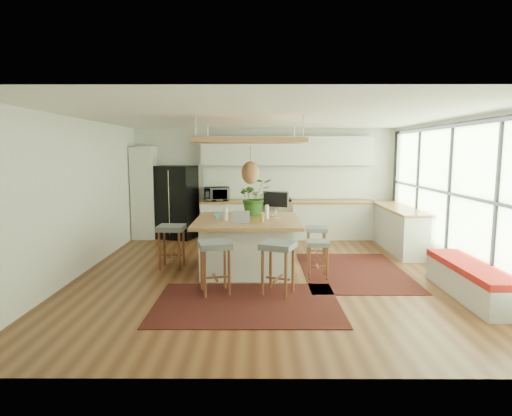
{
  "coord_description": "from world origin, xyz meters",
  "views": [
    {
      "loc": [
        -0.18,
        -7.29,
        2.12
      ],
      "look_at": [
        -0.2,
        0.5,
        1.1
      ],
      "focal_mm": 30.04,
      "sensor_mm": 36.0,
      "label": 1
    }
  ],
  "objects_px": {
    "laptop": "(241,216)",
    "stool_near_left": "(215,270)",
    "fridge": "(176,201)",
    "stool_right_back": "(316,243)",
    "monitor": "(276,202)",
    "microwave": "(217,192)",
    "stool_left_side": "(172,249)",
    "island_plant": "(254,201)",
    "stool_near_right": "(278,271)",
    "stool_right_front": "(318,257)",
    "island": "(247,244)"
  },
  "relations": [
    {
      "from": "laptop",
      "to": "stool_near_left",
      "type": "bearing_deg",
      "value": -110.61
    },
    {
      "from": "stool_near_left",
      "to": "fridge",
      "type": "bearing_deg",
      "value": 107.88
    },
    {
      "from": "stool_right_back",
      "to": "monitor",
      "type": "bearing_deg",
      "value": -163.09
    },
    {
      "from": "microwave",
      "to": "stool_left_side",
      "type": "bearing_deg",
      "value": -111.02
    },
    {
      "from": "island_plant",
      "to": "fridge",
      "type": "bearing_deg",
      "value": 128.64
    },
    {
      "from": "fridge",
      "to": "laptop",
      "type": "distance_m",
      "value": 3.77
    },
    {
      "from": "stool_near_left",
      "to": "stool_right_back",
      "type": "xyz_separation_m",
      "value": [
        1.78,
        1.91,
        0.0
      ]
    },
    {
      "from": "microwave",
      "to": "laptop",
      "type": "bearing_deg",
      "value": -87.53
    },
    {
      "from": "stool_left_side",
      "to": "laptop",
      "type": "bearing_deg",
      "value": -22.77
    },
    {
      "from": "island_plant",
      "to": "stool_near_right",
      "type": "bearing_deg",
      "value": -78.73
    },
    {
      "from": "stool_near_left",
      "to": "stool_right_back",
      "type": "bearing_deg",
      "value": 47.07
    },
    {
      "from": "fridge",
      "to": "island_plant",
      "type": "height_order",
      "value": "fridge"
    },
    {
      "from": "laptop",
      "to": "microwave",
      "type": "relative_size",
      "value": 0.5
    },
    {
      "from": "stool_near_right",
      "to": "stool_right_front",
      "type": "bearing_deg",
      "value": 49.89
    },
    {
      "from": "stool_near_left",
      "to": "island_plant",
      "type": "distance_m",
      "value": 2.07
    },
    {
      "from": "island",
      "to": "microwave",
      "type": "height_order",
      "value": "microwave"
    },
    {
      "from": "stool_near_right",
      "to": "laptop",
      "type": "height_order",
      "value": "laptop"
    },
    {
      "from": "monitor",
      "to": "stool_right_front",
      "type": "bearing_deg",
      "value": -28.6
    },
    {
      "from": "stool_near_left",
      "to": "microwave",
      "type": "height_order",
      "value": "microwave"
    },
    {
      "from": "stool_near_left",
      "to": "monitor",
      "type": "height_order",
      "value": "monitor"
    },
    {
      "from": "fridge",
      "to": "stool_right_back",
      "type": "xyz_separation_m",
      "value": [
        3.14,
        -2.31,
        -0.57
      ]
    },
    {
      "from": "stool_right_front",
      "to": "laptop",
      "type": "bearing_deg",
      "value": 176.99
    },
    {
      "from": "stool_near_left",
      "to": "stool_near_right",
      "type": "distance_m",
      "value": 0.94
    },
    {
      "from": "island",
      "to": "laptop",
      "type": "distance_m",
      "value": 0.74
    },
    {
      "from": "island",
      "to": "microwave",
      "type": "bearing_deg",
      "value": 105.74
    },
    {
      "from": "stool_right_back",
      "to": "stool_near_right",
      "type": "bearing_deg",
      "value": -113.19
    },
    {
      "from": "microwave",
      "to": "stool_right_back",
      "type": "bearing_deg",
      "value": -57.0
    },
    {
      "from": "fridge",
      "to": "stool_right_front",
      "type": "height_order",
      "value": "fridge"
    },
    {
      "from": "laptop",
      "to": "monitor",
      "type": "height_order",
      "value": "monitor"
    },
    {
      "from": "stool_right_front",
      "to": "laptop",
      "type": "height_order",
      "value": "laptop"
    },
    {
      "from": "island_plant",
      "to": "laptop",
      "type": "bearing_deg",
      "value": -103.02
    },
    {
      "from": "stool_right_back",
      "to": "microwave",
      "type": "distance_m",
      "value": 3.26
    },
    {
      "from": "fridge",
      "to": "stool_right_front",
      "type": "bearing_deg",
      "value": -30.81
    },
    {
      "from": "laptop",
      "to": "monitor",
      "type": "relative_size",
      "value": 0.59
    },
    {
      "from": "stool_left_side",
      "to": "monitor",
      "type": "relative_size",
      "value": 1.53
    },
    {
      "from": "monitor",
      "to": "stool_left_side",
      "type": "bearing_deg",
      "value": -149.15
    },
    {
      "from": "stool_right_front",
      "to": "microwave",
      "type": "bearing_deg",
      "value": 120.44
    },
    {
      "from": "monitor",
      "to": "microwave",
      "type": "height_order",
      "value": "monitor"
    },
    {
      "from": "stool_left_side",
      "to": "monitor",
      "type": "bearing_deg",
      "value": 7.6
    },
    {
      "from": "stool_near_left",
      "to": "stool_left_side",
      "type": "bearing_deg",
      "value": 123.49
    },
    {
      "from": "fridge",
      "to": "stool_near_left",
      "type": "bearing_deg",
      "value": -54.33
    },
    {
      "from": "stool_left_side",
      "to": "stool_right_back",
      "type": "bearing_deg",
      "value": 10.43
    },
    {
      "from": "stool_right_front",
      "to": "stool_right_back",
      "type": "xyz_separation_m",
      "value": [
        0.13,
        1.11,
        0.0
      ]
    },
    {
      "from": "island",
      "to": "stool_right_back",
      "type": "bearing_deg",
      "value": 24.13
    },
    {
      "from": "stool_right_front",
      "to": "stool_left_side",
      "type": "distance_m",
      "value": 2.66
    },
    {
      "from": "stool_near_left",
      "to": "microwave",
      "type": "relative_size",
      "value": 1.31
    },
    {
      "from": "stool_near_right",
      "to": "stool_right_back",
      "type": "relative_size",
      "value": 1.17
    },
    {
      "from": "laptop",
      "to": "microwave",
      "type": "bearing_deg",
      "value": 103.91
    },
    {
      "from": "island",
      "to": "stool_right_front",
      "type": "xyz_separation_m",
      "value": [
        1.2,
        -0.52,
        -0.11
      ]
    },
    {
      "from": "stool_near_right",
      "to": "microwave",
      "type": "xyz_separation_m",
      "value": [
        -1.31,
        4.29,
        0.78
      ]
    }
  ]
}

